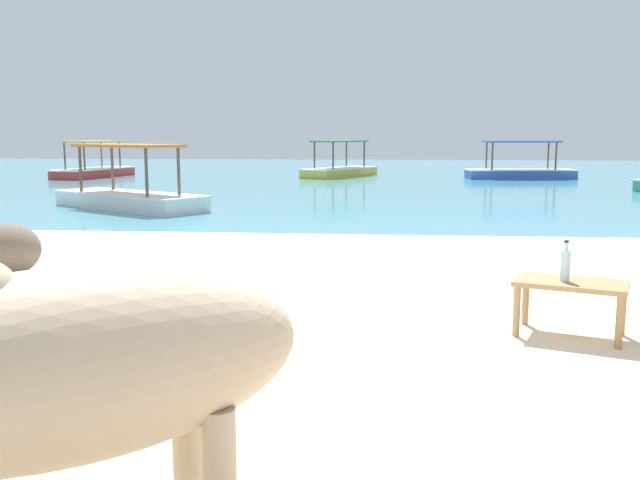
{
  "coord_description": "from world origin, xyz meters",
  "views": [
    {
      "loc": [
        0.41,
        -3.1,
        1.47
      ],
      "look_at": [
        -0.16,
        3.0,
        0.55
      ],
      "focal_mm": 39.07,
      "sensor_mm": 36.0,
      "label": 1
    }
  ],
  "objects_px": {
    "bottle": "(565,265)",
    "boat_blue": "(520,171)",
    "low_bench_table": "(571,290)",
    "boat_yellow": "(340,169)",
    "boat_white": "(129,195)",
    "cow": "(50,371)",
    "boat_red": "(94,169)"
  },
  "relations": [
    {
      "from": "bottle",
      "to": "boat_yellow",
      "type": "bearing_deg",
      "value": 98.28
    },
    {
      "from": "low_bench_table",
      "to": "boat_blue",
      "type": "distance_m",
      "value": 19.76
    },
    {
      "from": "boat_red",
      "to": "boat_blue",
      "type": "relative_size",
      "value": 1.01
    },
    {
      "from": "low_bench_table",
      "to": "cow",
      "type": "bearing_deg",
      "value": -106.44
    },
    {
      "from": "boat_red",
      "to": "boat_yellow",
      "type": "bearing_deg",
      "value": -70.93
    },
    {
      "from": "low_bench_table",
      "to": "boat_yellow",
      "type": "xyz_separation_m",
      "value": [
        -2.98,
        20.13,
        -0.09
      ]
    },
    {
      "from": "boat_white",
      "to": "boat_blue",
      "type": "distance_m",
      "value": 14.65
    },
    {
      "from": "cow",
      "to": "bottle",
      "type": "relative_size",
      "value": 6.11
    },
    {
      "from": "cow",
      "to": "boat_yellow",
      "type": "bearing_deg",
      "value": -123.51
    },
    {
      "from": "cow",
      "to": "boat_yellow",
      "type": "relative_size",
      "value": 0.48
    },
    {
      "from": "boat_white",
      "to": "boat_yellow",
      "type": "bearing_deg",
      "value": 106.36
    },
    {
      "from": "boat_red",
      "to": "boat_white",
      "type": "relative_size",
      "value": 1.03
    },
    {
      "from": "cow",
      "to": "boat_red",
      "type": "relative_size",
      "value": 0.47
    },
    {
      "from": "low_bench_table",
      "to": "boat_blue",
      "type": "height_order",
      "value": "boat_blue"
    },
    {
      "from": "low_bench_table",
      "to": "boat_blue",
      "type": "xyz_separation_m",
      "value": [
        3.26,
        19.49,
        -0.09
      ]
    },
    {
      "from": "boat_white",
      "to": "boat_blue",
      "type": "xyz_separation_m",
      "value": [
        9.73,
        10.95,
        0.0
      ]
    },
    {
      "from": "bottle",
      "to": "boat_yellow",
      "type": "relative_size",
      "value": 0.08
    },
    {
      "from": "boat_yellow",
      "to": "boat_white",
      "type": "bearing_deg",
      "value": 11.11
    },
    {
      "from": "low_bench_table",
      "to": "boat_yellow",
      "type": "bearing_deg",
      "value": 119.23
    },
    {
      "from": "boat_red",
      "to": "boat_yellow",
      "type": "height_order",
      "value": "same"
    },
    {
      "from": "cow",
      "to": "low_bench_table",
      "type": "distance_m",
      "value": 3.88
    },
    {
      "from": "bottle",
      "to": "boat_white",
      "type": "bearing_deg",
      "value": 126.89
    },
    {
      "from": "boat_red",
      "to": "boat_blue",
      "type": "xyz_separation_m",
      "value": [
        14.92,
        0.59,
        0.0
      ]
    },
    {
      "from": "boat_blue",
      "to": "boat_yellow",
      "type": "relative_size",
      "value": 1.0
    },
    {
      "from": "boat_white",
      "to": "bottle",
      "type": "bearing_deg",
      "value": -20.0
    },
    {
      "from": "cow",
      "to": "low_bench_table",
      "type": "height_order",
      "value": "cow"
    },
    {
      "from": "bottle",
      "to": "boat_blue",
      "type": "xyz_separation_m",
      "value": [
        3.31,
        19.5,
        -0.27
      ]
    },
    {
      "from": "cow",
      "to": "low_bench_table",
      "type": "xyz_separation_m",
      "value": [
        2.34,
        3.07,
        -0.38
      ]
    },
    {
      "from": "boat_blue",
      "to": "bottle",
      "type": "bearing_deg",
      "value": -106.09
    },
    {
      "from": "cow",
      "to": "boat_yellow",
      "type": "xyz_separation_m",
      "value": [
        -0.65,
        23.2,
        -0.47
      ]
    },
    {
      "from": "low_bench_table",
      "to": "boat_white",
      "type": "height_order",
      "value": "boat_white"
    },
    {
      "from": "boat_white",
      "to": "boat_blue",
      "type": "height_order",
      "value": "same"
    }
  ]
}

